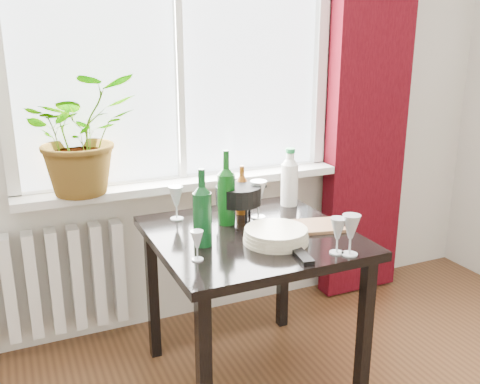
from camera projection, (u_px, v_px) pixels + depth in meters
name	position (u px, v px, depth m)	size (l,w,h in m)	color
window	(177.00, 29.00, 2.64)	(1.72, 0.08, 1.62)	white
windowsill	(186.00, 183.00, 2.81)	(1.72, 0.20, 0.04)	white
curtain	(370.00, 84.00, 3.08)	(0.50, 0.12, 2.56)	#36040B
radiator	(44.00, 283.00, 2.67)	(0.80, 0.10, 0.55)	white
table	(251.00, 252.00, 2.37)	(0.85, 0.85, 0.74)	black
potted_plant	(81.00, 134.00, 2.48)	(0.51, 0.44, 0.57)	#487D21
wine_bottle_left	(202.00, 207.00, 2.17)	(0.08, 0.08, 0.33)	#0C3E18
wine_bottle_right	(226.00, 187.00, 2.41)	(0.08, 0.08, 0.35)	#0C4111
bottle_amber	(242.00, 190.00, 2.56)	(0.06, 0.06, 0.24)	#76380D
cleaning_bottle	(290.00, 177.00, 2.68)	(0.09, 0.09, 0.30)	white
wineglass_front_right	(338.00, 236.00, 2.11)	(0.06, 0.06, 0.15)	#B1BBBF
wineglass_far_right	(351.00, 235.00, 2.09)	(0.07, 0.07, 0.17)	#B0B7BD
wineglass_back_center	(258.00, 199.00, 2.51)	(0.08, 0.08, 0.19)	silver
wineglass_back_left	(176.00, 203.00, 2.49)	(0.07, 0.07, 0.16)	silver
wineglass_front_left	(197.00, 245.00, 2.05)	(0.05, 0.05, 0.12)	silver
plate_stack	(276.00, 235.00, 2.23)	(0.28, 0.28, 0.06)	beige
fondue_pot	(238.00, 203.00, 2.48)	(0.24, 0.21, 0.17)	black
tv_remote	(302.00, 256.00, 2.09)	(0.05, 0.16, 0.02)	black
cutting_board	(311.00, 226.00, 2.40)	(0.28, 0.18, 0.01)	#906441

